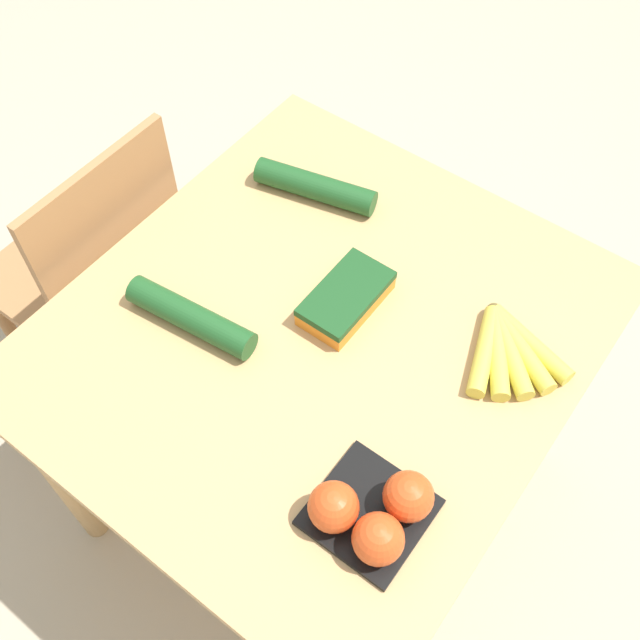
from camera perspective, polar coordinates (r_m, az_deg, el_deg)
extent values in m
plane|color=#B7A88E|center=(2.07, 0.00, -12.38)|extent=(12.00, 12.00, 0.00)
cube|color=tan|center=(1.41, 0.00, -1.03)|extent=(1.00, 0.91, 0.03)
cylinder|color=tan|center=(1.89, 18.03, -4.35)|extent=(0.06, 0.06, 0.72)
cylinder|color=tan|center=(1.79, -19.36, -10.78)|extent=(0.06, 0.06, 0.72)
cylinder|color=tan|center=(2.07, -1.48, 6.89)|extent=(0.06, 0.06, 0.72)
cube|color=#A87547|center=(1.98, -17.67, 3.72)|extent=(0.42, 0.40, 0.03)
cube|color=#A87547|center=(1.70, -15.40, 5.69)|extent=(0.39, 0.02, 0.44)
cylinder|color=#A87547|center=(2.31, -15.91, 5.09)|extent=(0.04, 0.04, 0.42)
cylinder|color=#A87547|center=(2.21, -22.43, -0.87)|extent=(0.04, 0.04, 0.42)
cylinder|color=#A87547|center=(2.13, -9.67, 1.01)|extent=(0.04, 0.04, 0.42)
cylinder|color=#A87547|center=(2.02, -16.50, -5.69)|extent=(0.04, 0.04, 0.42)
sphere|color=brown|center=(1.44, 13.11, 0.67)|extent=(0.03, 0.03, 0.03)
cylinder|color=#DBCC47|center=(1.39, 12.45, -2.31)|extent=(0.19, 0.09, 0.03)
cylinder|color=#DBCC47|center=(1.39, 13.35, -2.45)|extent=(0.17, 0.13, 0.03)
cylinder|color=#DBCC47|center=(1.39, 14.23, -2.40)|extent=(0.15, 0.16, 0.03)
cylinder|color=#DBCC47|center=(1.40, 15.04, -2.17)|extent=(0.12, 0.18, 0.03)
cylinder|color=#DBCC47|center=(1.41, 15.72, -1.77)|extent=(0.08, 0.19, 0.03)
cube|color=black|center=(1.24, 3.79, -14.39)|extent=(0.18, 0.18, 0.01)
sphere|color=#DB4C1E|center=(1.17, 4.46, -16.29)|extent=(0.08, 0.08, 0.08)
sphere|color=#DB4C1E|center=(1.20, 6.75, -13.20)|extent=(0.08, 0.08, 0.08)
sphere|color=#DB4C1E|center=(1.19, 1.03, -14.05)|extent=(0.08, 0.08, 0.08)
cube|color=orange|center=(1.41, 2.00, 1.66)|extent=(0.19, 0.10, 0.05)
cube|color=#19471E|center=(1.40, 2.02, 2.03)|extent=(0.19, 0.10, 0.02)
cylinder|color=#1E5123|center=(1.60, -0.37, 10.13)|extent=(0.12, 0.27, 0.05)
cylinder|color=#1E5123|center=(1.40, -9.81, 0.23)|extent=(0.08, 0.27, 0.05)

